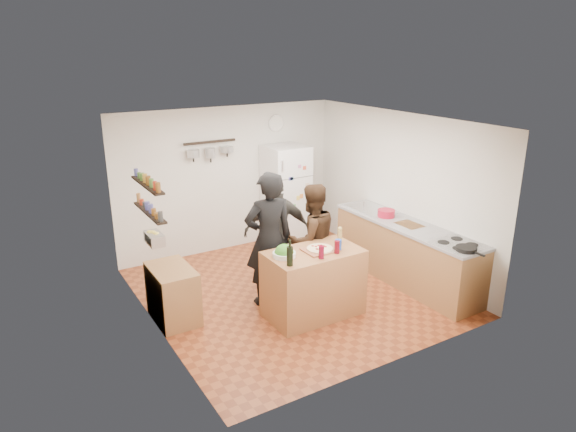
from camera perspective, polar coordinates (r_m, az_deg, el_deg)
room_shell at (r=7.49m, az=-1.14°, el=1.32°), size 4.20×4.20×4.20m
prep_island at (r=6.87m, az=2.83°, el=-7.46°), size 1.25×0.72×0.91m
pizza_board at (r=6.71m, az=3.56°, el=-3.79°), size 0.42×0.34×0.02m
pizza at (r=6.70m, az=3.56°, el=-3.64°), size 0.34×0.34×0.02m
salad_bowl at (r=6.50m, az=-0.43°, el=-4.29°), size 0.30×0.30×0.06m
wine_bottle at (r=6.22m, az=0.21°, el=-4.50°), size 0.08×0.08×0.24m
wine_glass_near at (r=6.44m, az=3.73°, el=-4.04°), size 0.07×0.07×0.17m
wine_glass_far at (r=6.62m, az=5.46°, el=-3.46°), size 0.07×0.07×0.17m
pepper_mill at (r=6.93m, az=5.77°, el=-2.33°), size 0.06×0.06×0.19m
salt_canister at (r=6.73m, az=5.60°, el=-3.20°), size 0.09×0.09×0.14m
person_left at (r=6.99m, az=-2.13°, el=-2.59°), size 0.75×0.55×1.89m
person_center at (r=7.32m, az=2.62°, el=-2.66°), size 0.81×0.64×1.64m
person_back at (r=7.60m, az=-1.21°, el=-1.69°), size 1.06×0.76×1.67m
counter_run at (r=8.03m, az=12.92°, el=-4.02°), size 0.63×2.63×0.90m
stove_top at (r=7.27m, az=18.32°, el=-3.02°), size 0.60×0.62×0.02m
skillet at (r=7.05m, az=19.19°, el=-3.46°), size 0.27×0.27×0.05m
sink at (r=8.46m, az=9.19°, el=0.73°), size 0.50×0.80×0.03m
cutting_board at (r=7.85m, az=13.34°, el=-0.99°), size 0.30×0.40×0.02m
red_bowl at (r=8.11m, az=10.86°, el=0.31°), size 0.27×0.27×0.11m
fridge at (r=9.17m, az=-0.25°, el=2.27°), size 0.70×0.68×1.80m
wall_clock at (r=9.19m, az=-1.33°, el=10.27°), size 0.30×0.03×0.30m
spice_shelf_lower at (r=6.53m, az=-15.12°, el=0.39°), size 0.12×1.00×0.02m
spice_shelf_upper at (r=6.44m, az=-15.38°, el=3.36°), size 0.12×1.00×0.02m
produce_basket at (r=6.65m, az=-14.62°, el=-2.43°), size 0.18×0.35×0.14m
side_table at (r=6.95m, az=-12.67°, el=-8.44°), size 0.50×0.80×0.73m
pot_rack at (r=8.59m, az=-8.67°, el=8.13°), size 0.90×0.04×0.04m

